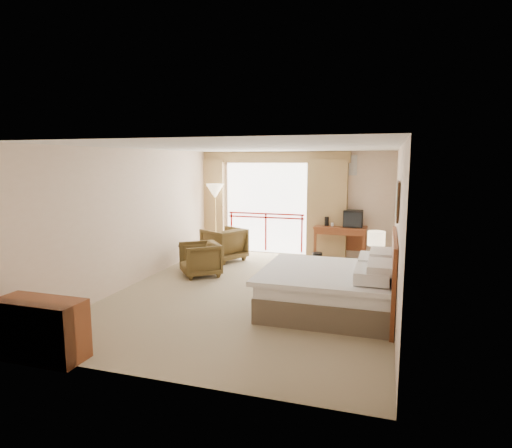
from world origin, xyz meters
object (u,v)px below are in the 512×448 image
(tv, at_px, (353,219))
(desk, at_px, (341,233))
(table_lamp, at_px, (376,239))
(armchair_far, at_px, (224,260))
(bed, at_px, (331,288))
(floor_lamp, at_px, (215,194))
(side_table, at_px, (189,252))
(nightstand, at_px, (375,276))
(armchair_near, at_px, (201,275))
(dresser, at_px, (40,329))
(wastebasket, at_px, (317,259))

(tv, bearing_deg, desk, 148.72)
(table_lamp, relative_size, armchair_far, 0.65)
(bed, xyz_separation_m, floor_lamp, (-3.55, 3.54, 1.22))
(bed, distance_m, floor_lamp, 5.16)
(table_lamp, bearing_deg, side_table, 174.09)
(nightstand, height_order, armchair_near, nightstand)
(table_lamp, height_order, floor_lamp, floor_lamp)
(armchair_near, distance_m, dresser, 4.21)
(table_lamp, bearing_deg, armchair_near, -178.63)
(table_lamp, height_order, dresser, table_lamp)
(tv, xyz_separation_m, wastebasket, (-0.75, -0.72, -0.90))
(floor_lamp, bearing_deg, desk, 5.50)
(bed, height_order, desk, bed)
(bed, distance_m, tv, 3.85)
(armchair_far, relative_size, armchair_near, 1.13)
(tv, xyz_separation_m, armchair_far, (-3.04, -0.98, -1.04))
(table_lamp, relative_size, side_table, 1.06)
(table_lamp, distance_m, dresser, 5.81)
(floor_lamp, relative_size, dresser, 1.63)
(dresser, bearing_deg, wastebasket, 67.68)
(table_lamp, height_order, wastebasket, table_lamp)
(desk, bearing_deg, side_table, -144.11)
(tv, distance_m, side_table, 4.07)
(side_table, bearing_deg, tv, 28.91)
(wastebasket, xyz_separation_m, armchair_far, (-2.29, -0.25, -0.14))
(armchair_near, bearing_deg, side_table, -174.03)
(nightstand, bearing_deg, wastebasket, 126.91)
(side_table, bearing_deg, nightstand, -6.60)
(nightstand, xyz_separation_m, desk, (-0.93, 2.48, 0.38))
(nightstand, bearing_deg, armchair_far, 156.35)
(desk, relative_size, armchair_near, 1.61)
(armchair_near, height_order, side_table, side_table)
(armchair_near, height_order, dresser, dresser)
(floor_lamp, xyz_separation_m, dresser, (0.30, -6.39, -1.22))
(desk, height_order, armchair_near, desk)
(bed, relative_size, table_lamp, 3.66)
(floor_lamp, height_order, dresser, floor_lamp)
(nightstand, xyz_separation_m, armchair_near, (-3.63, -0.04, -0.27))
(tv, relative_size, dresser, 0.41)
(bed, xyz_separation_m, armchair_near, (-2.98, 1.33, -0.38))
(armchair_near, distance_m, side_table, 0.82)
(floor_lamp, bearing_deg, armchair_near, -75.71)
(tv, distance_m, floor_lamp, 3.62)
(floor_lamp, bearing_deg, nightstand, -27.35)
(nightstand, relative_size, floor_lamp, 0.29)
(bed, height_order, floor_lamp, floor_lamp)
(nightstand, bearing_deg, desk, 108.28)
(nightstand, height_order, floor_lamp, floor_lamp)
(bed, bearing_deg, side_table, 152.11)
(nightstand, distance_m, table_lamp, 0.72)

